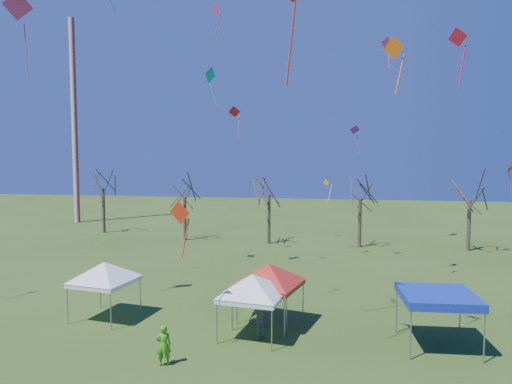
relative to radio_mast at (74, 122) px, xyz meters
The scene contains 24 objects.
ground 45.78m from the radio_mast, 50.53° to the right, with size 140.00×140.00×0.00m, color #2E4C18.
radio_mast is the anchor object (origin of this frame).
tree_0 11.45m from the radio_mast, 42.77° to the right, with size 3.83×3.83×8.44m.
tree_1 20.72m from the radio_mast, 28.48° to the right, with size 3.42×3.42×7.54m.
tree_2 28.08m from the radio_mast, 20.57° to the right, with size 3.71×3.71×8.18m.
tree_3 36.04m from the radio_mast, 16.31° to the right, with size 3.59×3.59×7.91m.
tree_4 44.96m from the radio_mast, 12.99° to the right, with size 3.58×3.58×7.89m.
tent_white_west 38.18m from the radio_mast, 56.78° to the right, with size 3.79×3.79×3.38m.
tent_white_mid 43.65m from the radio_mast, 48.67° to the right, with size 3.79×3.79×3.38m.
tent_red 42.84m from the radio_mast, 46.75° to the right, with size 3.91×3.91×3.56m.
tent_blue 49.19m from the radio_mast, 41.21° to the right, with size 3.26×3.26×2.42m.
person_grey 44.53m from the radio_mast, 48.48° to the right, with size 1.09×0.45×1.86m, color slate.
person_green 44.93m from the radio_mast, 54.64° to the right, with size 0.60×0.39×1.65m, color green.
kite_22 34.03m from the radio_mast, 21.39° to the right, with size 0.83×0.78×2.28m.
kite_27 47.21m from the radio_mast, 43.94° to the right, with size 0.96×0.86×2.34m.
kite_18 42.17m from the radio_mast, 34.71° to the right, with size 0.76×0.53×1.79m.
kite_11 31.38m from the radio_mast, 42.42° to the right, with size 0.87×1.24×2.62m.
kite_19 37.03m from the radio_mast, 26.06° to the right, with size 0.98×0.81×2.21m.
kite_17 47.37m from the radio_mast, 38.10° to the right, with size 0.97×0.89×2.86m.
kite_1 43.17m from the radio_mast, 53.34° to the right, with size 1.05×0.61×2.36m.
kite_12 47.86m from the radio_mast, 12.24° to the right, with size 1.13×1.14×3.06m.
kite_13 25.42m from the radio_mast, 26.58° to the right, with size 1.14×0.82×2.87m.
kite_24 33.18m from the radio_mast, 43.02° to the right, with size 0.83×0.81×2.26m.
kite_8 35.20m from the radio_mast, 62.65° to the right, with size 1.53×1.55×4.21m.
Camera 1 is at (3.70, -18.04, 8.32)m, focal length 32.00 mm.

